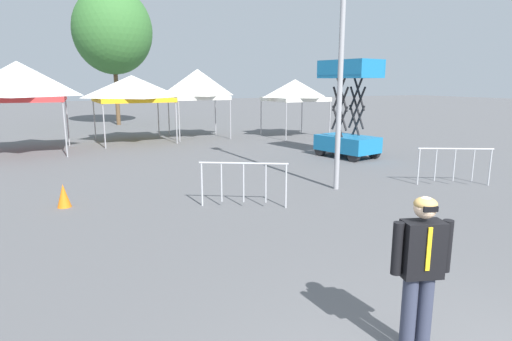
% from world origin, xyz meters
% --- Properties ---
extents(canopy_tent_center, '(3.58, 3.58, 3.73)m').
position_xyz_m(canopy_tent_center, '(-4.51, 17.79, 2.93)').
color(canopy_tent_center, '#9E9EA3').
rests_on(canopy_tent_center, ground).
extents(canopy_tent_right_of_center, '(3.59, 3.59, 3.22)m').
position_xyz_m(canopy_tent_right_of_center, '(0.20, 19.49, 2.59)').
color(canopy_tent_right_of_center, '#9E9EA3').
rests_on(canopy_tent_right_of_center, ground).
extents(canopy_tent_far_right, '(2.92, 2.92, 3.56)m').
position_xyz_m(canopy_tent_far_right, '(3.60, 19.83, 2.78)').
color(canopy_tent_far_right, '#9E9EA3').
rests_on(canopy_tent_far_right, ground).
extents(canopy_tent_behind_left, '(2.93, 2.93, 3.03)m').
position_xyz_m(canopy_tent_behind_left, '(8.42, 18.01, 2.47)').
color(canopy_tent_behind_left, '#9E9EA3').
rests_on(canopy_tent_behind_left, ground).
extents(scissor_lift, '(1.86, 2.54, 3.72)m').
position_xyz_m(scissor_lift, '(7.01, 11.44, 1.15)').
color(scissor_lift, black).
rests_on(scissor_lift, ground).
extents(person_foreground, '(0.63, 0.35, 1.78)m').
position_xyz_m(person_foreground, '(0.07, 0.90, 1.03)').
color(person_foreground, '#33384C').
rests_on(person_foreground, ground).
extents(light_pole_near_lift, '(0.36, 0.36, 7.94)m').
position_xyz_m(light_pole_near_lift, '(3.63, 7.37, 4.53)').
color(light_pole_near_lift, '#9E9EA3').
rests_on(light_pole_near_lift, ground).
extents(tree_behind_tents_right, '(5.13, 5.13, 9.03)m').
position_xyz_m(tree_behind_tents_right, '(0.62, 28.69, 6.20)').
color(tree_behind_tents_right, brown).
rests_on(tree_behind_tents_right, ground).
extents(crowd_barrier_by_lift, '(1.87, 1.04, 1.08)m').
position_xyz_m(crowd_barrier_by_lift, '(6.96, 6.35, 0.75)').
color(crowd_barrier_by_lift, '#B7BABF').
rests_on(crowd_barrier_by_lift, ground).
extents(crowd_barrier_near_person, '(1.85, 1.09, 1.08)m').
position_xyz_m(crowd_barrier_near_person, '(0.62, 6.86, 0.75)').
color(crowd_barrier_near_person, '#B7BABF').
rests_on(crowd_barrier_near_person, ground).
extents(traffic_cone_lot_center, '(0.32, 0.32, 0.56)m').
position_xyz_m(traffic_cone_lot_center, '(-3.25, 8.62, 0.28)').
color(traffic_cone_lot_center, orange).
rests_on(traffic_cone_lot_center, ground).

